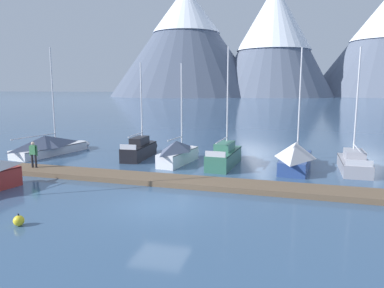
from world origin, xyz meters
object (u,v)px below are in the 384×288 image
Objects in this scene: sailboat_nearest_berth at (50,145)px; mooring_buoy_inner_mooring at (19,221)px; sailboat_outer_slip at (296,156)px; person_on_dock at (33,153)px; sailboat_far_berth at (226,155)px; sailboat_mid_dock_starboard at (179,152)px; sailboat_mid_dock_port at (142,149)px; sailboat_end_of_dock at (353,162)px.

sailboat_nearest_berth is 16.93× the size of mooring_buoy_inner_mooring.
person_on_dock is (-16.44, -5.20, 0.37)m from sailboat_outer_slip.
sailboat_outer_slip is 17.19m from mooring_buoy_inner_mooring.
sailboat_far_berth reaches higher than person_on_dock.
sailboat_mid_dock_starboard is at bearing -178.64° from sailboat_outer_slip.
sailboat_mid_dock_port is 0.91× the size of sailboat_outer_slip.
sailboat_mid_dock_port is 4.33× the size of person_on_dock.
mooring_buoy_inner_mooring is (0.72, -14.55, -0.45)m from sailboat_mid_dock_port.
sailboat_mid_dock_port is 11.73m from sailboat_outer_slip.
sailboat_mid_dock_starboard is at bearing -22.97° from sailboat_mid_dock_port.
mooring_buoy_inner_mooring is at bearing -55.63° from person_on_dock.
sailboat_far_berth is 12.87m from person_on_dock.
sailboat_mid_dock_starboard is 8.13m from sailboat_outer_slip.
sailboat_end_of_dock is at bearing 16.12° from person_on_dock.
sailboat_nearest_berth is 1.08× the size of sailboat_end_of_dock.
sailboat_outer_slip is at bearing 50.46° from mooring_buoy_inner_mooring.
sailboat_mid_dock_starboard is 3.38m from sailboat_far_berth.
sailboat_nearest_berth is at bearing 178.77° from sailboat_far_berth.
sailboat_outer_slip reaches higher than mooring_buoy_inner_mooring.
sailboat_far_berth is (6.89, -1.12, 0.02)m from sailboat_mid_dock_port.
sailboat_outer_slip is (8.12, 0.19, 0.08)m from sailboat_mid_dock_starboard.
sailboat_outer_slip is (4.77, -0.19, 0.22)m from sailboat_far_berth.
sailboat_end_of_dock is 20.96m from person_on_dock.
sailboat_outer_slip is (11.66, -1.31, 0.23)m from sailboat_mid_dock_port.
person_on_dock is at bearing -162.46° from sailboat_outer_slip.
sailboat_end_of_dock reaches higher than person_on_dock.
sailboat_end_of_dock is at bearing 3.94° from sailboat_mid_dock_starboard.
sailboat_mid_dock_starboard is (11.18, -0.69, 0.06)m from sailboat_nearest_berth.
person_on_dock is at bearing -126.34° from sailboat_mid_dock_port.
sailboat_end_of_dock is (11.81, 0.81, -0.26)m from sailboat_mid_dock_starboard.
person_on_dock is at bearing 124.37° from mooring_buoy_inner_mooring.
sailboat_end_of_dock is 4.72× the size of person_on_dock.
person_on_dock is (-4.78, -6.50, 0.60)m from sailboat_mid_dock_port.
sailboat_outer_slip is 4.78× the size of person_on_dock.
sailboat_far_berth is 14.79m from mooring_buoy_inner_mooring.
sailboat_far_berth is at bearing 65.34° from mooring_buoy_inner_mooring.
sailboat_end_of_dock is (22.99, 0.12, -0.21)m from sailboat_nearest_berth.
sailboat_far_berth reaches higher than sailboat_end_of_dock.
sailboat_mid_dock_port is (7.65, 0.81, -0.10)m from sailboat_nearest_berth.
mooring_buoy_inner_mooring is (-6.17, -13.44, -0.46)m from sailboat_far_berth.
sailboat_outer_slip is at bearing 17.54° from person_on_dock.
person_on_dock is at bearing -155.24° from sailboat_far_berth.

